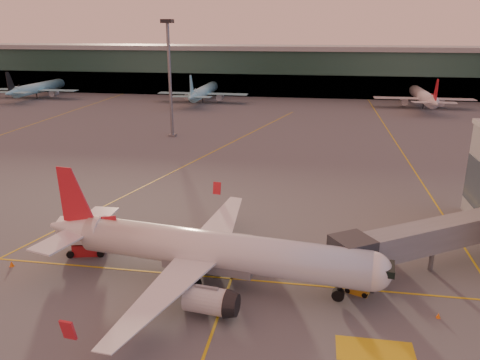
% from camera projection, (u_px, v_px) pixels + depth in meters
% --- Properties ---
extents(ground, '(600.00, 600.00, 0.00)m').
position_uv_depth(ground, '(168.00, 302.00, 42.84)').
color(ground, '#4C4F54').
rests_on(ground, ground).
extents(taxi_markings, '(100.12, 173.00, 0.01)m').
position_uv_depth(taxi_markings, '(204.00, 164.00, 85.69)').
color(taxi_markings, gold).
rests_on(taxi_markings, ground).
extents(terminal, '(400.00, 20.00, 17.60)m').
position_uv_depth(terminal, '(284.00, 70.00, 173.08)').
color(terminal, '#19382D').
rests_on(terminal, ground).
extents(mast_west_near, '(2.40, 2.40, 25.60)m').
position_uv_depth(mast_west_near, '(169.00, 70.00, 103.20)').
color(mast_west_near, slate).
rests_on(mast_west_near, ground).
extents(distant_aircraft_row, '(225.00, 34.00, 13.00)m').
position_uv_depth(distant_aircraft_row, '(123.00, 100.00, 161.80)').
color(distant_aircraft_row, '#81C9D8').
rests_on(distant_aircraft_row, ground).
extents(main_airplane, '(34.91, 31.57, 10.54)m').
position_uv_depth(main_airplane, '(208.00, 251.00, 45.07)').
color(main_airplane, white).
rests_on(main_airplane, ground).
extents(jet_bridge, '(22.08, 15.78, 5.42)m').
position_uv_depth(jet_bridge, '(444.00, 235.00, 47.84)').
color(jet_bridge, slate).
rests_on(jet_bridge, ground).
extents(catering_truck, '(5.62, 3.44, 4.06)m').
position_uv_depth(catering_truck, '(84.00, 234.00, 51.36)').
color(catering_truck, maroon).
rests_on(catering_truck, ground).
extents(gpu_cart, '(2.42, 1.94, 1.23)m').
position_uv_depth(gpu_cart, '(358.00, 287.00, 44.09)').
color(gpu_cart, '#C28018').
rests_on(gpu_cart, ground).
extents(pushback_tug, '(4.13, 2.97, 1.91)m').
position_uv_depth(pushback_tug, '(372.00, 252.00, 50.62)').
color(pushback_tug, black).
rests_on(pushback_tug, ground).
extents(cone_nose, '(0.37, 0.37, 0.48)m').
position_uv_depth(cone_nose, '(438.00, 315.00, 40.37)').
color(cone_nose, orange).
rests_on(cone_nose, ground).
extents(cone_tail, '(0.47, 0.47, 0.59)m').
position_uv_depth(cone_tail, '(12.00, 264.00, 49.07)').
color(cone_tail, orange).
rests_on(cone_tail, ground).
extents(cone_wing_left, '(0.43, 0.43, 0.55)m').
position_uv_depth(cone_wing_left, '(230.00, 212.00, 63.05)').
color(cone_wing_left, orange).
rests_on(cone_wing_left, ground).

